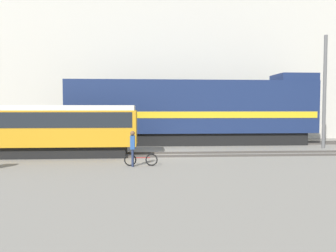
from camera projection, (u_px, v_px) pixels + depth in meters
The scene contains 9 objects.
ground_plane at pixel (170, 154), 21.04m from camera, with size 120.00×120.00×0.00m, color gray.
track_near at pixel (170, 154), 20.43m from camera, with size 60.00×1.50×0.14m.
track_far at pixel (165, 144), 26.66m from camera, with size 60.00×1.51×0.14m.
building_backdrop at pixel (161, 68), 33.90m from camera, with size 49.45×6.00×14.21m.
freight_locomotive at pixel (194, 112), 26.68m from camera, with size 19.93×3.04×5.77m.
streetcar at pixel (50, 127), 19.85m from camera, with size 10.49×2.54×3.13m.
bicycle at pixel (141, 160), 16.70m from camera, with size 1.72×0.44×0.69m.
person at pixel (133, 145), 16.50m from camera, with size 0.24×0.37×1.81m.
utility_pole_left at pixel (325, 92), 24.10m from camera, with size 0.24×0.24×8.31m.
Camera 1 is at (-1.50, -20.86, 2.92)m, focal length 35.00 mm.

